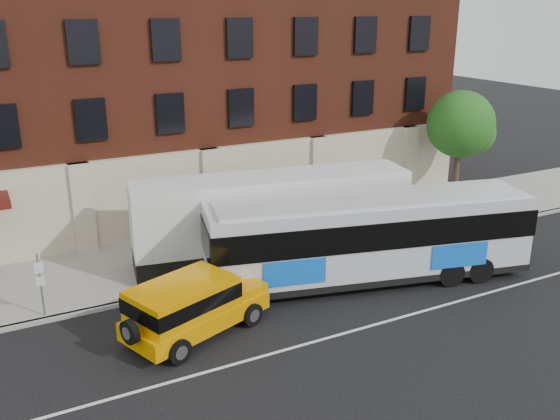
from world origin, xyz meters
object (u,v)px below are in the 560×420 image
sign_pole (41,283)px  street_tree (461,127)px  city_bus (370,236)px  shipping_container (272,220)px  yellow_suv (191,304)px

sign_pole → street_tree: street_tree is taller
street_tree → city_bus: bearing=-149.4°
shipping_container → street_tree: bearing=11.0°
sign_pole → city_bus: (12.03, -2.58, 0.51)m
city_bus → street_tree: bearing=30.6°
sign_pole → yellow_suv: sign_pole is taller
city_bus → sign_pole: bearing=167.9°
sign_pole → shipping_container: (9.45, 0.88, 0.47)m
sign_pole → city_bus: city_bus is taller
city_bus → shipping_container: (-2.58, 3.46, -0.04)m
city_bus → yellow_suv: size_ratio=2.46×
city_bus → yellow_suv: 7.84m
street_tree → city_bus: street_tree is taller
street_tree → shipping_container: size_ratio=0.52×
street_tree → city_bus: 11.89m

